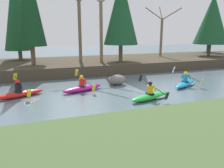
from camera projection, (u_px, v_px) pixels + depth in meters
name	position (u px, v px, depth m)	size (l,w,h in m)	color
ground_plane	(157.00, 93.00, 12.94)	(90.00, 90.00, 0.00)	slate
riverbank_far	(105.00, 64.00, 21.88)	(44.00, 8.13, 0.89)	#473D2D
conifer_tree_left	(16.00, 11.00, 20.47)	(2.67, 2.67, 8.22)	brown
conifer_tree_mid_left	(29.00, 0.00, 17.16)	(2.37, 2.37, 8.70)	brown
conifer_tree_centre	(121.00, 11.00, 19.35)	(3.13, 3.13, 7.50)	brown
conifer_tree_mid_right	(212.00, 19.00, 24.05)	(3.71, 3.71, 6.69)	brown
conifer_tree_right	(211.00, 20.00, 28.47)	(2.30, 2.30, 7.26)	brown
bare_tree_upstream	(80.00, 24.00, 19.05)	(3.89, 3.85, 7.09)	brown
bare_tree_mid_upstream	(101.00, 24.00, 19.07)	(3.85, 3.80, 7.01)	#7A664C
bare_tree_mid_downstream	(161.00, 33.00, 24.11)	(3.05, 3.02, 5.49)	#7A664C
kayaker_lead	(186.00, 83.00, 14.62)	(2.63, 1.97, 1.20)	#1993D6
kayaker_middle	(152.00, 95.00, 11.74)	(2.76, 2.03, 1.20)	green
kayaker_trailing	(83.00, 87.00, 13.35)	(2.74, 2.01, 1.20)	#C61999
kayaker_far_back	(20.00, 93.00, 12.10)	(2.73, 1.98, 1.20)	red
boulder_midstream	(117.00, 80.00, 14.94)	(1.23, 0.96, 0.69)	slate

